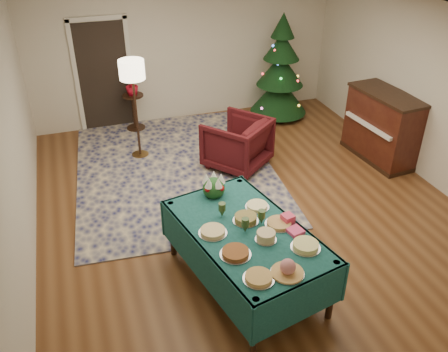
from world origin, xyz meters
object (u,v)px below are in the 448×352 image
object	(u,v)px
armchair	(237,141)
side_table	(135,113)
floor_lamp	(132,76)
piano	(382,127)
gift_box	(288,219)
potted_plant	(132,89)
buffet_table	(246,241)
christmas_tree	(280,72)

from	to	relation	value
armchair	side_table	size ratio (longest dim) A/B	1.33
floor_lamp	piano	world-z (taller)	floor_lamp
piano	floor_lamp	bearing A→B (deg)	160.43
gift_box	potted_plant	world-z (taller)	potted_plant
potted_plant	piano	size ratio (longest dim) A/B	0.29
buffet_table	potted_plant	xyz separation A→B (m)	(-0.51, 4.70, 0.19)
buffet_table	piano	world-z (taller)	piano
side_table	potted_plant	xyz separation A→B (m)	(0.00, 0.00, 0.48)
gift_box	potted_plant	distance (m)	4.83
buffet_table	christmas_tree	bearing A→B (deg)	61.35
side_table	buffet_table	bearing A→B (deg)	-83.80
potted_plant	christmas_tree	size ratio (longest dim) A/B	0.20
gift_box	side_table	size ratio (longest dim) A/B	0.18
armchair	side_table	bearing A→B (deg)	-94.06
side_table	piano	distance (m)	4.58
gift_box	floor_lamp	bearing A→B (deg)	107.20
buffet_table	floor_lamp	xyz separation A→B (m)	(-0.62, 3.58, 0.83)
christmas_tree	gift_box	bearing A→B (deg)	-113.39
gift_box	potted_plant	size ratio (longest dim) A/B	0.30
gift_box	armchair	size ratio (longest dim) A/B	0.13
gift_box	christmas_tree	distance (m)	4.82
armchair	floor_lamp	distance (m)	2.00
armchair	piano	bearing A→B (deg)	129.81
armchair	floor_lamp	xyz separation A→B (m)	(-1.49, 0.89, 0.99)
buffet_table	potted_plant	world-z (taller)	potted_plant
floor_lamp	side_table	world-z (taller)	floor_lamp
gift_box	christmas_tree	size ratio (longest dim) A/B	0.06
buffet_table	floor_lamp	size ratio (longest dim) A/B	1.30
side_table	floor_lamp	bearing A→B (deg)	-95.80
buffet_table	christmas_tree	xyz separation A→B (m)	(2.40, 4.40, 0.31)
gift_box	side_table	distance (m)	4.85
gift_box	potted_plant	xyz separation A→B (m)	(-1.00, 4.72, -0.02)
gift_box	floor_lamp	world-z (taller)	floor_lamp
potted_plant	piano	bearing A→B (deg)	-33.37
buffet_table	floor_lamp	world-z (taller)	floor_lamp
side_table	christmas_tree	distance (m)	2.99
christmas_tree	piano	distance (m)	2.42
buffet_table	side_table	xyz separation A→B (m)	(-0.51, 4.70, -0.29)
potted_plant	piano	xyz separation A→B (m)	(3.82, -2.52, -0.25)
potted_plant	side_table	bearing A→B (deg)	-90.00
armchair	gift_box	bearing A→B (deg)	43.55
buffet_table	armchair	xyz separation A→B (m)	(0.87, 2.69, -0.16)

